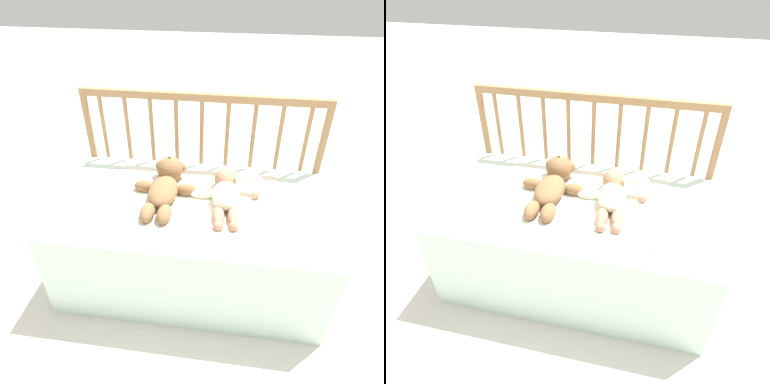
{
  "view_description": "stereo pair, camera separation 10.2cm",
  "coord_description": "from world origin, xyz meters",
  "views": [
    {
      "loc": [
        0.17,
        -1.2,
        1.41
      ],
      "look_at": [
        0.0,
        0.0,
        0.52
      ],
      "focal_mm": 32.0,
      "sensor_mm": 36.0,
      "label": 1
    },
    {
      "loc": [
        0.27,
        -1.18,
        1.41
      ],
      "look_at": [
        0.0,
        0.0,
        0.52
      ],
      "focal_mm": 32.0,
      "sensor_mm": 36.0,
      "label": 2
    }
  ],
  "objects": [
    {
      "name": "baby",
      "position": [
        0.15,
        0.03,
        0.51
      ],
      "size": [
        0.32,
        0.37,
        0.11
      ],
      "color": "#EAEACC",
      "rests_on": "crib_mattress"
    },
    {
      "name": "teddy_bear",
      "position": [
        -0.13,
        0.06,
        0.51
      ],
      "size": [
        0.3,
        0.42,
        0.13
      ],
      "color": "olive",
      "rests_on": "crib_mattress"
    },
    {
      "name": "blanket",
      "position": [
        0.0,
        0.01,
        0.47
      ],
      "size": [
        0.78,
        0.51,
        0.01
      ],
      "color": "silver",
      "rests_on": "crib_mattress"
    },
    {
      "name": "crib_rail",
      "position": [
        0.0,
        0.35,
        0.59
      ],
      "size": [
        1.22,
        0.04,
        0.84
      ],
      "color": "#997047",
      "rests_on": "ground_plane"
    },
    {
      "name": "crib_mattress",
      "position": [
        0.0,
        0.0,
        0.23
      ],
      "size": [
        1.22,
        0.66,
        0.46
      ],
      "color": "silver",
      "rests_on": "ground_plane"
    },
    {
      "name": "ground_plane",
      "position": [
        0.0,
        0.0,
        0.0
      ],
      "size": [
        12.0,
        12.0,
        0.0
      ],
      "primitive_type": "plane",
      "color": "silver"
    }
  ]
}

